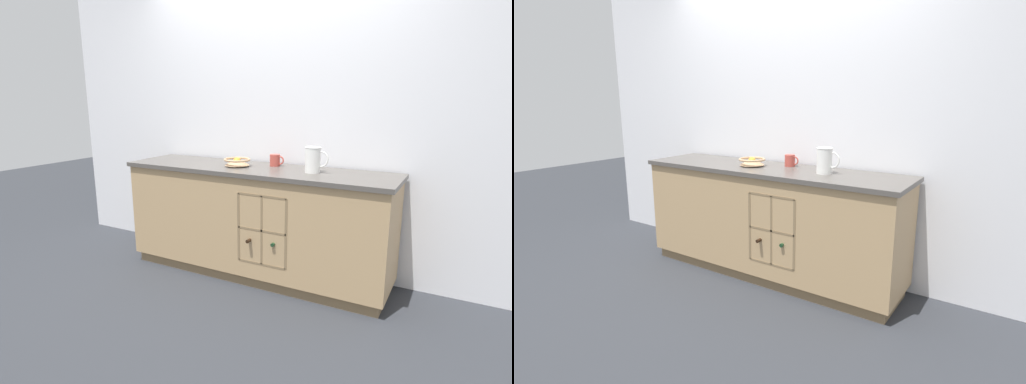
% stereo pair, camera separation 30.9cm
% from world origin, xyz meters
% --- Properties ---
extents(ground_plane, '(14.00, 14.00, 0.00)m').
position_xyz_m(ground_plane, '(0.00, 0.00, 0.00)').
color(ground_plane, '#2D3035').
extents(back_wall, '(4.64, 0.06, 2.55)m').
position_xyz_m(back_wall, '(0.00, 0.35, 1.27)').
color(back_wall, white).
rests_on(back_wall, ground_plane).
extents(kitchen_island, '(2.28, 0.62, 0.93)m').
position_xyz_m(kitchen_island, '(0.00, -0.00, 0.47)').
color(kitchen_island, olive).
rests_on(kitchen_island, ground_plane).
extents(fruit_bowl, '(0.22, 0.22, 0.07)m').
position_xyz_m(fruit_bowl, '(-0.17, -0.02, 0.97)').
color(fruit_bowl, tan).
rests_on(fruit_bowl, kitchen_island).
extents(white_pitcher, '(0.18, 0.12, 0.20)m').
position_xyz_m(white_pitcher, '(0.49, 0.01, 1.03)').
color(white_pitcher, white).
rests_on(white_pitcher, kitchen_island).
extents(ceramic_mug, '(0.12, 0.09, 0.10)m').
position_xyz_m(ceramic_mug, '(0.10, 0.15, 0.98)').
color(ceramic_mug, '#B7473D').
rests_on(ceramic_mug, kitchen_island).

